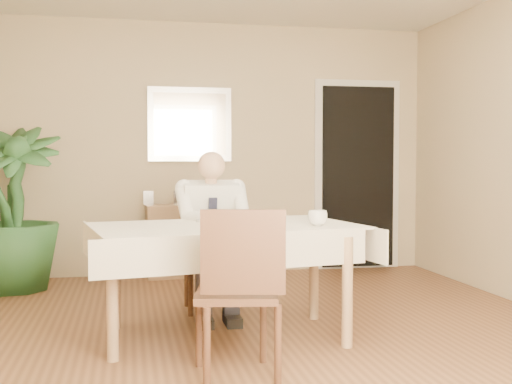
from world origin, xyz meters
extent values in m
plane|color=brown|center=(0.00, 0.00, 0.00)|extent=(5.00, 5.00, 0.00)
cube|color=tan|center=(0.00, 2.50, 1.30)|extent=(4.50, 0.02, 2.60)
cube|color=tan|center=(0.00, -2.50, 1.30)|extent=(4.50, 0.02, 2.60)
cube|color=white|center=(0.00, -2.48, 1.45)|extent=(1.34, 0.02, 1.44)
cube|color=white|center=(0.00, -2.46, 1.45)|extent=(1.18, 0.02, 1.28)
cube|color=white|center=(1.55, 2.48, 1.00)|extent=(0.96, 0.03, 2.10)
cube|color=black|center=(1.55, 2.45, 1.00)|extent=(0.80, 0.05, 1.95)
cube|color=silver|center=(-0.27, 2.48, 1.55)|extent=(0.86, 0.03, 0.76)
cube|color=white|center=(-0.27, 2.46, 1.55)|extent=(0.74, 0.02, 0.64)
cube|color=#977453|center=(-0.28, 0.00, 0.72)|extent=(1.73, 1.16, 0.04)
cube|color=white|center=(-0.28, 0.00, 0.75)|extent=(1.84, 1.27, 0.01)
cube|color=white|center=(-0.28, -0.50, 0.64)|extent=(1.68, 0.30, 0.22)
cube|color=white|center=(-0.28, 0.50, 0.64)|extent=(1.68, 0.30, 0.22)
cube|color=white|center=(-1.13, 0.00, 0.64)|extent=(0.18, 0.99, 0.22)
cube|color=white|center=(0.57, 0.00, 0.64)|extent=(0.18, 0.99, 0.22)
cylinder|color=#977453|center=(-1.00, -0.37, 0.35)|extent=(0.07, 0.07, 0.70)
cylinder|color=#977453|center=(0.44, -0.37, 0.35)|extent=(0.07, 0.07, 0.70)
cylinder|color=#977453|center=(-1.00, 0.37, 0.35)|extent=(0.07, 0.07, 0.70)
cylinder|color=#977453|center=(0.44, 0.37, 0.35)|extent=(0.07, 0.07, 0.70)
cube|color=#3B1F14|center=(-0.28, 0.80, 0.40)|extent=(0.43, 0.43, 0.04)
cube|color=#3B1F14|center=(-0.28, 0.98, 0.63)|extent=(0.39, 0.08, 0.39)
cylinder|color=#3B1F14|center=(-0.45, 0.64, 0.19)|extent=(0.04, 0.04, 0.38)
cylinder|color=#3B1F14|center=(-0.11, 0.64, 0.19)|extent=(0.04, 0.04, 0.38)
cylinder|color=#3B1F14|center=(-0.45, 0.97, 0.19)|extent=(0.04, 0.04, 0.38)
cylinder|color=#3B1F14|center=(-0.11, 0.97, 0.19)|extent=(0.04, 0.04, 0.38)
cube|color=#3B1F14|center=(-0.33, -0.75, 0.45)|extent=(0.51, 0.51, 0.04)
cube|color=#3B1F14|center=(-0.33, -0.95, 0.71)|extent=(0.44, 0.12, 0.44)
cylinder|color=#3B1F14|center=(-0.51, -0.94, 0.21)|extent=(0.04, 0.04, 0.43)
cylinder|color=#3B1F14|center=(-0.14, -0.94, 0.21)|extent=(0.04, 0.04, 0.43)
cylinder|color=#3B1F14|center=(-0.51, -0.56, 0.21)|extent=(0.04, 0.04, 0.43)
cylinder|color=#3B1F14|center=(-0.14, -0.56, 0.21)|extent=(0.04, 0.04, 0.43)
cube|color=white|center=(-0.28, 0.76, 0.75)|extent=(0.42, 0.31, 0.55)
cube|color=black|center=(-0.28, 0.64, 0.72)|extent=(0.07, 0.08, 0.36)
cylinder|color=tan|center=(-0.28, 0.72, 1.03)|extent=(0.09, 0.09, 0.08)
sphere|color=tan|center=(-0.28, 0.69, 1.14)|extent=(0.21, 0.21, 0.21)
cube|color=black|center=(-0.38, 0.56, 0.52)|extent=(0.13, 0.42, 0.13)
cube|color=black|center=(-0.18, 0.56, 0.52)|extent=(0.13, 0.42, 0.13)
cube|color=black|center=(-0.38, 0.38, 0.23)|extent=(0.11, 0.12, 0.45)
cube|color=black|center=(-0.18, 0.38, 0.23)|extent=(0.11, 0.12, 0.45)
cube|color=black|center=(-0.38, 0.32, 0.04)|extent=(0.11, 0.26, 0.07)
cube|color=black|center=(-0.18, 0.32, 0.04)|extent=(0.11, 0.26, 0.07)
cylinder|color=white|center=(-0.32, 0.24, 0.76)|extent=(0.26, 0.26, 0.02)
ellipsoid|color=brown|center=(-0.32, 0.24, 0.78)|extent=(0.14, 0.14, 0.06)
cylinder|color=silver|center=(-0.28, 0.18, 0.78)|extent=(0.01, 0.13, 0.01)
cylinder|color=silver|center=(-0.36, 0.18, 0.78)|extent=(0.01, 0.13, 0.01)
imported|color=white|center=(0.30, -0.17, 0.80)|extent=(0.17, 0.17, 0.10)
cube|color=#977453|center=(-0.27, 2.32, 0.37)|extent=(0.93, 0.36, 0.73)
cube|color=silver|center=(-0.70, 2.38, 0.80)|extent=(0.10, 0.02, 0.14)
cube|color=silver|center=(-0.40, 2.37, 0.80)|extent=(0.10, 0.02, 0.14)
cube|color=silver|center=(-0.19, 2.35, 0.80)|extent=(0.10, 0.02, 0.14)
imported|color=#255226|center=(-1.92, 1.93, 0.75)|extent=(0.94, 0.94, 1.50)
camera|label=1|loc=(-0.90, -4.16, 1.17)|focal=45.00mm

